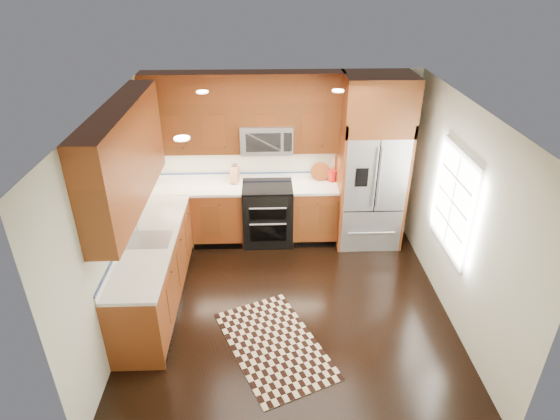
{
  "coord_description": "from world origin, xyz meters",
  "views": [
    {
      "loc": [
        -0.28,
        -4.71,
        3.98
      ],
      "look_at": [
        -0.09,
        0.6,
        1.11
      ],
      "focal_mm": 30.0,
      "sensor_mm": 36.0,
      "label": 1
    }
  ],
  "objects_px": {
    "rug": "(274,345)",
    "utensil_crock": "(332,173)",
    "range": "(268,213)",
    "knife_block": "(235,174)",
    "refrigerator": "(372,163)"
  },
  "relations": [
    {
      "from": "refrigerator",
      "to": "utensil_crock",
      "type": "xyz_separation_m",
      "value": [
        -0.55,
        0.2,
        -0.23
      ]
    },
    {
      "from": "range",
      "to": "knife_block",
      "type": "relative_size",
      "value": 2.98
    },
    {
      "from": "range",
      "to": "refrigerator",
      "type": "distance_m",
      "value": 1.76
    },
    {
      "from": "utensil_crock",
      "to": "range",
      "type": "bearing_deg",
      "value": -170.98
    },
    {
      "from": "utensil_crock",
      "to": "knife_block",
      "type": "bearing_deg",
      "value": 179.81
    },
    {
      "from": "range",
      "to": "refrigerator",
      "type": "relative_size",
      "value": 0.36
    },
    {
      "from": "range",
      "to": "utensil_crock",
      "type": "height_order",
      "value": "utensil_crock"
    },
    {
      "from": "refrigerator",
      "to": "utensil_crock",
      "type": "distance_m",
      "value": 0.63
    },
    {
      "from": "rug",
      "to": "utensil_crock",
      "type": "relative_size",
      "value": 4.11
    },
    {
      "from": "rug",
      "to": "utensil_crock",
      "type": "distance_m",
      "value": 2.87
    },
    {
      "from": "range",
      "to": "knife_block",
      "type": "height_order",
      "value": "knife_block"
    },
    {
      "from": "rug",
      "to": "utensil_crock",
      "type": "height_order",
      "value": "utensil_crock"
    },
    {
      "from": "knife_block",
      "to": "utensil_crock",
      "type": "height_order",
      "value": "utensil_crock"
    },
    {
      "from": "range",
      "to": "utensil_crock",
      "type": "xyz_separation_m",
      "value": [
        1.0,
        0.16,
        0.6
      ]
    },
    {
      "from": "utensil_crock",
      "to": "refrigerator",
      "type": "bearing_deg",
      "value": -19.68
    }
  ]
}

